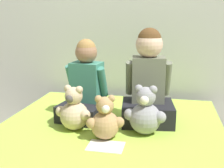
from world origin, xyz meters
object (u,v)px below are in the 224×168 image
(teddy_bear_held_by_left_child, at_px, (74,111))
(sign_card, at_px, (106,146))
(teddy_bear_between_children, at_px, (105,121))
(teddy_bear_held_by_right_child, at_px, (145,114))
(child_on_left, at_px, (86,87))
(child_on_right, at_px, (148,83))

(teddy_bear_held_by_left_child, distance_m, sign_card, 0.36)
(teddy_bear_between_children, height_order, sign_card, teddy_bear_between_children)
(teddy_bear_held_by_right_child, bearing_deg, teddy_bear_between_children, -147.71)
(teddy_bear_held_by_right_child, xyz_separation_m, sign_card, (-0.20, -0.23, -0.13))
(teddy_bear_held_by_right_child, height_order, sign_card, teddy_bear_held_by_right_child)
(child_on_left, height_order, sign_card, child_on_left)
(teddy_bear_held_by_left_child, relative_size, teddy_bear_between_children, 1.08)
(teddy_bear_held_by_left_child, height_order, sign_card, teddy_bear_held_by_left_child)
(child_on_right, relative_size, teddy_bear_held_by_left_child, 2.19)
(teddy_bear_held_by_right_child, height_order, teddy_bear_between_children, teddy_bear_held_by_right_child)
(teddy_bear_held_by_right_child, distance_m, teddy_bear_between_children, 0.26)
(teddy_bear_held_by_left_child, bearing_deg, sign_card, -27.15)
(child_on_left, height_order, teddy_bear_held_by_left_child, child_on_left)
(child_on_right, height_order, teddy_bear_held_by_left_child, child_on_right)
(teddy_bear_between_children, bearing_deg, sign_card, -93.36)
(teddy_bear_held_by_left_child, distance_m, teddy_bear_between_children, 0.25)
(child_on_left, xyz_separation_m, teddy_bear_between_children, (0.23, -0.35, -0.11))
(child_on_right, bearing_deg, teddy_bear_held_by_left_child, -158.99)
(child_on_left, bearing_deg, teddy_bear_held_by_left_child, -82.85)
(child_on_left, relative_size, sign_card, 2.75)
(sign_card, bearing_deg, child_on_right, 66.30)
(teddy_bear_held_by_left_child, bearing_deg, teddy_bear_between_children, -11.93)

